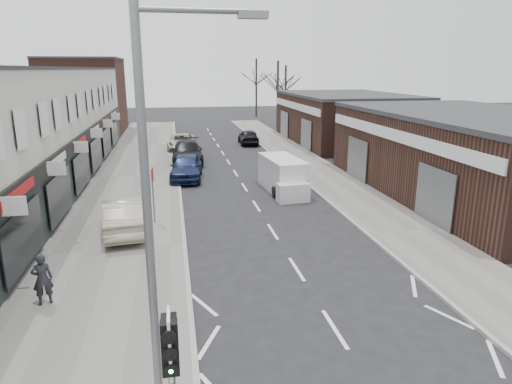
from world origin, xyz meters
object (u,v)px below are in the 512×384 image
warning_sign (153,178)px  parked_car_right_b (248,137)px  street_lamp (157,209)px  pedestrian (42,279)px  parked_car_right_a (278,174)px  traffic_light (171,358)px  sedan_on_pavement (122,215)px  parked_car_left_a (186,167)px  parked_car_left_c (182,142)px  parked_car_left_b (187,152)px  white_van (283,176)px

warning_sign → parked_car_right_b: bearing=69.9°
street_lamp → pedestrian: (-3.71, 5.55, -3.69)m
warning_sign → pedestrian: size_ratio=1.66×
parked_car_right_a → traffic_light: bearing=74.1°
parked_car_right_b → sedan_on_pavement: bearing=70.3°
sedan_on_pavement → parked_car_left_a: 10.42m
warning_sign → sedan_on_pavement: bearing=-138.9°
traffic_light → parked_car_left_a: size_ratio=0.64×
pedestrian → parked_car_right_a: bearing=-143.2°
parked_car_left_c → parked_car_right_b: 6.63m
sedan_on_pavement → parked_car_left_b: sedan_on_pavement is taller
pedestrian → parked_car_right_a: 17.32m
traffic_light → parked_car_left_b: (1.27, 28.38, -1.59)m
traffic_light → white_van: (6.50, 18.75, -1.48)m
parked_car_left_a → parked_car_right_b: 14.88m
sedan_on_pavement → parked_car_right_a: bearing=-146.2°
sedan_on_pavement → parked_car_right_b: sedan_on_pavement is taller
parked_car_right_a → parked_car_right_b: bearing=-90.9°
street_lamp → parked_car_right_a: 20.89m
parked_car_left_a → parked_car_left_c: 11.61m
warning_sign → street_lamp: bearing=-87.2°
parked_car_left_b → parked_car_right_a: size_ratio=1.46×
traffic_light → sedan_on_pavement: (-2.09, 12.85, -1.52)m
parked_car_left_b → parked_car_right_a: 9.45m
traffic_light → warning_sign: (-0.76, 14.02, -0.21)m
pedestrian → parked_car_left_c: bearing=-116.0°
sedan_on_pavement → pedestrian: (-1.75, -6.08, 0.04)m
sedan_on_pavement → pedestrian: bearing=66.1°
warning_sign → sedan_on_pavement: 2.20m
white_van → parked_car_right_b: size_ratio=1.23×
sedan_on_pavement → parked_car_left_a: bearing=-115.1°
parked_car_right_a → parked_car_right_b: 15.70m
parked_car_left_b → parked_car_left_a: bearing=-91.7°
pedestrian → parked_car_left_b: size_ratio=0.29×
street_lamp → parked_car_right_a: street_lamp is taller
traffic_light → parked_car_left_c: 34.47m
sedan_on_pavement → pedestrian: 6.33m
parked_car_left_a → parked_car_left_c: parked_car_left_a is taller
traffic_light → parked_car_left_a: bearing=87.5°
parked_car_right_b → parked_car_right_a: bearing=89.5°
warning_sign → white_van: bearing=33.1°
parked_car_left_a → street_lamp: bearing=-87.3°
warning_sign → parked_car_left_a: bearing=78.7°
white_van → parked_car_left_b: white_van is taller
sedan_on_pavement → parked_car_left_a: size_ratio=0.97×
parked_car_left_c → parked_car_right_b: parked_car_right_b is taller
parked_car_left_c → parked_car_right_a: parked_car_left_c is taller
warning_sign → parked_car_right_a: size_ratio=0.70×
traffic_light → parked_car_left_b: bearing=87.4°
pedestrian → parked_car_left_c: (4.84, 27.64, -0.24)m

